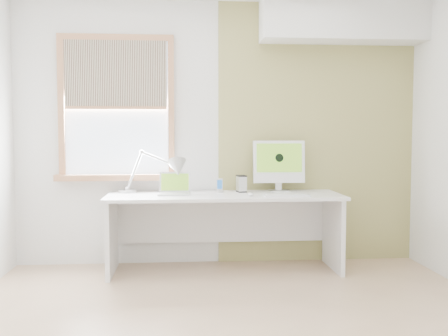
{
  "coord_description": "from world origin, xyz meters",
  "views": [
    {
      "loc": [
        -0.36,
        -3.46,
        1.3
      ],
      "look_at": [
        0.0,
        1.05,
        1.0
      ],
      "focal_mm": 41.71,
      "sensor_mm": 36.0,
      "label": 1
    }
  ],
  "objects": [
    {
      "name": "external_drive",
      "position": [
        0.21,
        1.56,
        0.81
      ],
      "size": [
        0.1,
        0.14,
        0.16
      ],
      "color": "silver",
      "rests_on": "desk"
    },
    {
      "name": "phone_dock",
      "position": [
        -0.01,
        1.51,
        0.77
      ],
      "size": [
        0.08,
        0.08,
        0.14
      ],
      "color": "silver",
      "rests_on": "desk"
    },
    {
      "name": "desk",
      "position": [
        0.03,
        1.44,
        0.53
      ],
      "size": [
        2.2,
        0.7,
        0.73
      ],
      "color": "white",
      "rests_on": "room"
    },
    {
      "name": "window",
      "position": [
        -1.0,
        1.71,
        1.54
      ],
      "size": [
        1.2,
        0.14,
        1.42
      ],
      "color": "#AE7047",
      "rests_on": "room"
    },
    {
      "name": "mouse",
      "position": [
        0.26,
        1.23,
        0.74
      ],
      "size": [
        0.06,
        0.1,
        0.03
      ],
      "primitive_type": "ellipsoid",
      "rotation": [
        0.0,
        0.0,
        0.05
      ],
      "color": "white",
      "rests_on": "desk"
    },
    {
      "name": "keyboard",
      "position": [
        0.58,
        1.17,
        0.74
      ],
      "size": [
        0.42,
        0.12,
        0.02
      ],
      "color": "white",
      "rests_on": "desk"
    },
    {
      "name": "room",
      "position": [
        0.0,
        0.0,
        1.3
      ],
      "size": [
        4.04,
        3.54,
        2.64
      ],
      "color": "tan",
      "rests_on": "ground"
    },
    {
      "name": "desk_lamp",
      "position": [
        -0.5,
        1.5,
        0.95
      ],
      "size": [
        0.71,
        0.38,
        0.41
      ],
      "color": "silver",
      "rests_on": "desk"
    },
    {
      "name": "accent_wall",
      "position": [
        1.0,
        1.74,
        1.3
      ],
      "size": [
        2.0,
        0.02,
        2.6
      ],
      "primitive_type": "cube",
      "color": "#9E9253",
      "rests_on": "room"
    },
    {
      "name": "laptop",
      "position": [
        -0.44,
        1.41,
        0.78
      ],
      "size": [
        0.31,
        0.25,
        0.21
      ],
      "color": "silver",
      "rests_on": "desk"
    },
    {
      "name": "soffit",
      "position": [
        1.2,
        1.57,
        2.4
      ],
      "size": [
        1.6,
        0.4,
        0.42
      ],
      "primitive_type": "cube",
      "color": "white",
      "rests_on": "room"
    },
    {
      "name": "imac",
      "position": [
        0.59,
        1.6,
        1.01
      ],
      "size": [
        0.51,
        0.17,
        0.5
      ],
      "color": "silver",
      "rests_on": "desk"
    }
  ]
}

